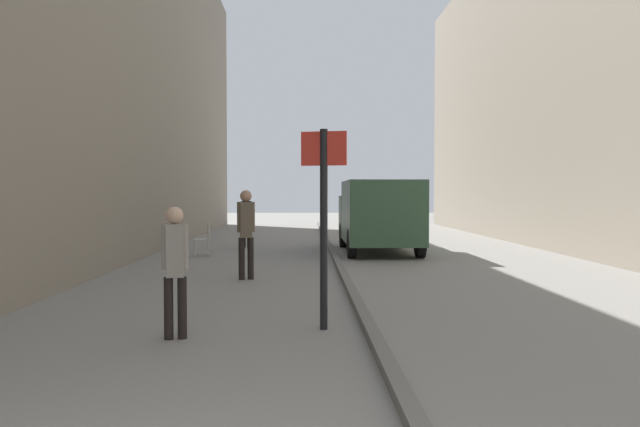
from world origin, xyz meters
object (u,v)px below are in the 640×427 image
at_px(pedestrian_mid_block, 175,263).
at_px(street_sign_post, 324,211).
at_px(pedestrian_far_crossing, 246,228).
at_px(delivery_van, 378,214).
at_px(pedestrian_main_foreground, 246,217).
at_px(cafe_chair_near_window, 205,237).

relative_size(pedestrian_mid_block, street_sign_post, 0.62).
height_order(pedestrian_far_crossing, street_sign_post, street_sign_post).
height_order(pedestrian_mid_block, pedestrian_far_crossing, pedestrian_far_crossing).
relative_size(delivery_van, street_sign_post, 1.88).
distance_m(pedestrian_main_foreground, delivery_van, 4.47).
relative_size(pedestrian_far_crossing, street_sign_post, 0.71).
relative_size(pedestrian_mid_block, pedestrian_far_crossing, 0.88).
bearing_deg(street_sign_post, pedestrian_main_foreground, -65.15).
bearing_deg(pedestrian_mid_block, delivery_van, -120.20).
xyz_separation_m(pedestrian_main_foreground, delivery_van, (4.12, -1.74, 0.15)).
distance_m(delivery_van, street_sign_post, 10.28).
bearing_deg(cafe_chair_near_window, pedestrian_main_foreground, -31.59).
bearing_deg(pedestrian_main_foreground, delivery_van, -9.78).
xyz_separation_m(pedestrian_far_crossing, street_sign_post, (1.44, -4.52, 0.49)).
height_order(pedestrian_mid_block, street_sign_post, street_sign_post).
height_order(pedestrian_far_crossing, cafe_chair_near_window, pedestrian_far_crossing).
xyz_separation_m(pedestrian_mid_block, pedestrian_far_crossing, (0.38, 4.99, 0.13)).
bearing_deg(pedestrian_far_crossing, street_sign_post, -82.58).
bearing_deg(street_sign_post, delivery_van, -86.50).
height_order(pedestrian_main_foreground, pedestrian_mid_block, pedestrian_main_foreground).
relative_size(delivery_van, cafe_chair_near_window, 5.20).
relative_size(pedestrian_mid_block, cafe_chair_near_window, 1.71).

